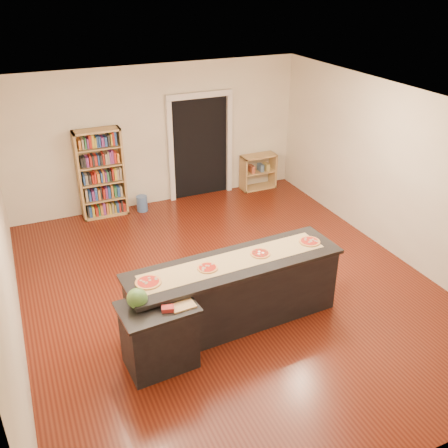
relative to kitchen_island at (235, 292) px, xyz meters
name	(u,v)px	position (x,y,z in m)	size (l,w,h in m)	color
room	(230,205)	(0.28, 0.79, 0.91)	(6.00, 7.00, 2.80)	#EDE4C7
doorway	(200,141)	(1.18, 4.25, 0.71)	(1.40, 0.09, 2.21)	black
kitchen_island	(235,292)	(0.00, 0.00, 0.00)	(2.94, 0.80, 0.97)	black
side_counter	(159,335)	(-1.19, -0.39, -0.04)	(0.89, 0.65, 0.88)	black
bookshelf	(101,174)	(-0.93, 4.09, 0.38)	(0.87, 0.31, 1.74)	tan
low_shelf	(258,172)	(2.47, 4.08, -0.10)	(0.77, 0.33, 0.77)	tan
waste_bin	(142,203)	(-0.21, 3.98, -0.33)	(0.22, 0.22, 0.32)	#4869A2
kraft_paper	(234,261)	(0.00, 0.03, 0.48)	(2.55, 0.46, 0.00)	#A28553
watermelon	(137,298)	(-1.39, -0.32, 0.52)	(0.24, 0.24, 0.24)	#144214
cutting_board	(183,306)	(-0.91, -0.52, 0.40)	(0.28, 0.19, 0.02)	tan
package_red	(168,309)	(-1.10, -0.52, 0.42)	(0.14, 0.10, 0.05)	maroon
package_teal	(172,293)	(-0.95, -0.25, 0.42)	(0.13, 0.13, 0.05)	#195966
pizza_a	(148,282)	(-1.18, -0.02, 0.50)	(0.31, 0.31, 0.02)	#BA8347
pizza_b	(208,268)	(-0.39, -0.01, 0.50)	(0.28, 0.28, 0.02)	#BA8347
pizza_c	(260,253)	(0.39, 0.04, 0.50)	(0.27, 0.27, 0.02)	#BA8347
pizza_d	(310,241)	(1.17, 0.05, 0.50)	(0.31, 0.31, 0.02)	#BA8347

